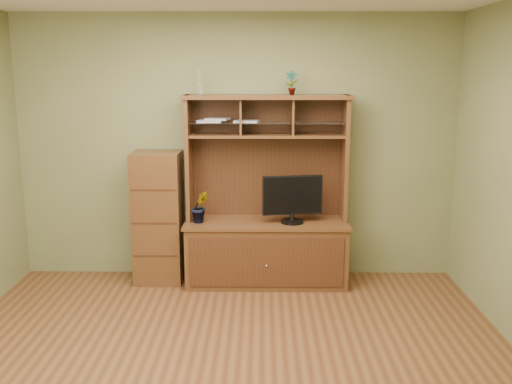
{
  "coord_description": "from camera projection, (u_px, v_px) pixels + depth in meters",
  "views": [
    {
      "loc": [
        0.26,
        -3.83,
        2.14
      ],
      "look_at": [
        0.21,
        1.2,
        1.06
      ],
      "focal_mm": 40.0,
      "sensor_mm": 36.0,
      "label": 1
    }
  ],
  "objects": [
    {
      "name": "media_hutch",
      "position": [
        266.0,
        233.0,
        5.78
      ],
      "size": [
        1.66,
        0.61,
        1.9
      ],
      "color": "#4D2D16",
      "rests_on": "room"
    },
    {
      "name": "orchid_plant",
      "position": [
        200.0,
        207.0,
        5.64
      ],
      "size": [
        0.21,
        0.19,
        0.32
      ],
      "primitive_type": "imported",
      "rotation": [
        0.0,
        0.0,
        0.32
      ],
      "color": "#296121",
      "rests_on": "media_hutch"
    },
    {
      "name": "reed_diffuser",
      "position": [
        199.0,
        84.0,
        5.55
      ],
      "size": [
        0.05,
        0.05,
        0.26
      ],
      "color": "silver",
      "rests_on": "media_hutch"
    },
    {
      "name": "magazines",
      "position": [
        224.0,
        120.0,
        5.62
      ],
      "size": [
        0.62,
        0.22,
        0.04
      ],
      "color": "#B6B6BB",
      "rests_on": "media_hutch"
    },
    {
      "name": "room",
      "position": [
        224.0,
        187.0,
        3.92
      ],
      "size": [
        4.54,
        4.04,
        2.74
      ],
      "color": "#522D17",
      "rests_on": "ground"
    },
    {
      "name": "top_plant",
      "position": [
        291.0,
        83.0,
        5.53
      ],
      "size": [
        0.13,
        0.09,
        0.23
      ],
      "primitive_type": "imported",
      "rotation": [
        0.0,
        0.0,
        -0.09
      ],
      "color": "#376623",
      "rests_on": "media_hutch"
    },
    {
      "name": "monitor",
      "position": [
        292.0,
        198.0,
        5.61
      ],
      "size": [
        0.6,
        0.23,
        0.47
      ],
      "rotation": [
        0.0,
        0.0,
        0.16
      ],
      "color": "black",
      "rests_on": "media_hutch"
    },
    {
      "name": "side_cabinet",
      "position": [
        158.0,
        217.0,
        5.79
      ],
      "size": [
        0.48,
        0.44,
        1.34
      ],
      "color": "#4D2D16",
      "rests_on": "room"
    }
  ]
}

